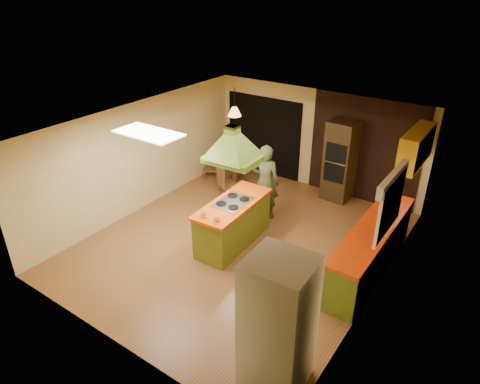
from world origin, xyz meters
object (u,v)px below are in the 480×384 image
Objects in this scene: man at (265,182)px; dining_table at (235,163)px; canister_large at (393,195)px; kitchen_island at (233,223)px; wall_oven at (340,161)px; refrigerator at (278,324)px.

man reaches higher than dining_table.
canister_large reaches higher than dining_table.
man reaches higher than kitchen_island.
wall_oven is at bearing 144.19° from canister_large.
wall_oven is at bearing 14.51° from dining_table.
kitchen_island is 0.98× the size of wall_oven.
canister_large is (2.53, 1.88, 0.57)m from kitchen_island.
dining_table is (-1.59, 1.08, -0.34)m from man.
refrigerator is at bearing -47.14° from kitchen_island.
wall_oven is (0.94, 3.03, 0.50)m from kitchen_island.
wall_oven is 1.97m from canister_large.
wall_oven reaches higher than canister_large.
wall_oven reaches higher than kitchen_island.
refrigerator reaches higher than dining_table.
refrigerator reaches higher than kitchen_island.
wall_oven is 2.70m from dining_table.
kitchen_island is 1.93× the size of dining_table.
kitchen_island is at bearing 132.83° from refrigerator.
kitchen_island is at bearing 77.67° from man.
kitchen_island is at bearing -103.21° from wall_oven.
kitchen_island is 3.21m from canister_large.
dining_table is at bearing 127.85° from refrigerator.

